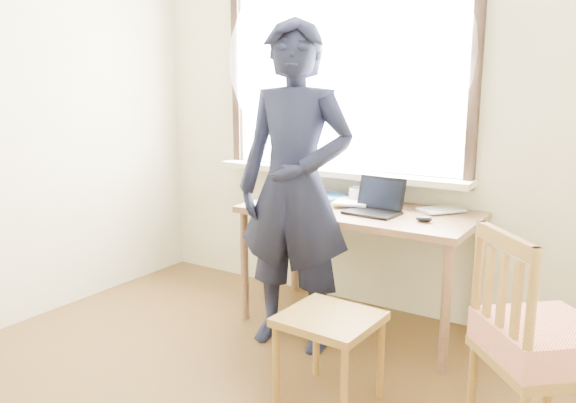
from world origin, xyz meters
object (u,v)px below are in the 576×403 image
Objects in this scene: desk at (359,222)px; mug_white at (359,195)px; mug_dark at (275,199)px; side_chair at (539,343)px; person at (295,188)px; work_chair at (329,329)px; laptop at (376,205)px.

mug_white is (-0.08, 0.17, 0.13)m from desk.
mug_white reaches higher than mug_dark.
person reaches higher than side_chair.
person is at bearing 136.65° from work_chair.
side_chair is (1.66, -0.58, -0.30)m from mug_dark.
side_chair is (1.27, -0.96, -0.31)m from mug_white.
laptop is at bearing 39.49° from person.
mug_white is 1.19m from work_chair.
side_chair is at bearing -35.80° from laptop.
desk is 4.39× the size of laptop.
side_chair is at bearing -37.24° from mug_white.
work_chair is (0.76, -0.65, -0.44)m from mug_dark.
laptop reaches higher than desk.
work_chair is at bearing -52.42° from person.
desk is 0.53m from person.
work_chair is 0.88m from person.
laptop is (0.13, -0.04, 0.13)m from desk.
laptop reaches higher than mug_white.
mug_dark is 0.35m from person.
laptop is 0.63m from mug_dark.
mug_dark is (-0.60, -0.19, -0.00)m from laptop.
mug_white is 0.13× the size of side_chair.
desk is at bearing 54.41° from person.
person is at bearing -116.51° from desk.
work_chair is at bearing -72.25° from desk.
desk is 1.47× the size of side_chair.
person reaches higher than work_chair.
mug_white is 0.28× the size of work_chair.
laptop is 2.53× the size of mug_white.
desk reaches higher than work_chair.
mug_dark is 1.78m from side_chair.
mug_white is at bearing 109.30° from work_chair.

